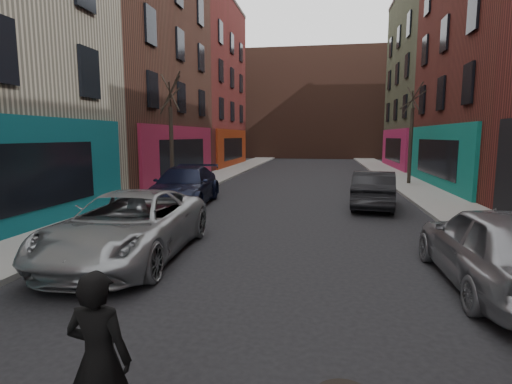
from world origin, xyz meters
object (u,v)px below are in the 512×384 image
(skateboarder, at_px, (99,360))
(parked_right_end, at_px, (374,189))
(tree_left_far, at_px, (171,126))
(parked_right_far, at_px, (497,247))
(parked_left_far, at_px, (129,225))
(parked_left_end, at_px, (184,186))
(tree_right_far, at_px, (412,125))

(skateboarder, bearing_deg, parked_right_end, -106.27)
(tree_left_far, relative_size, parked_right_end, 1.43)
(tree_left_far, xyz_separation_m, parked_right_far, (10.61, -10.74, -2.56))
(parked_left_far, bearing_deg, parked_right_end, 47.56)
(parked_right_far, height_order, skateboarder, skateboarder)
(parked_left_far, xyz_separation_m, parked_right_end, (6.62, 7.99, -0.04))
(tree_left_far, xyz_separation_m, parked_right_end, (9.40, -2.03, -2.63))
(parked_left_far, xyz_separation_m, parked_left_end, (-1.18, 7.23, 0.02))
(parked_left_far, relative_size, parked_right_end, 1.25)
(skateboarder, bearing_deg, parked_left_far, -65.16)
(skateboarder, bearing_deg, parked_right_far, -136.54)
(parked_right_far, bearing_deg, tree_left_far, -46.02)
(skateboarder, bearing_deg, tree_right_far, -107.79)
(skateboarder, bearing_deg, tree_left_far, -70.90)
(tree_right_far, bearing_deg, parked_left_far, -120.98)
(parked_left_far, relative_size, parked_right_far, 1.18)
(parked_left_end, bearing_deg, skateboarder, -78.25)
(tree_left_far, xyz_separation_m, skateboarder, (5.38, -15.67, -2.45))
(parked_left_end, relative_size, skateboarder, 3.36)
(tree_left_far, relative_size, parked_right_far, 1.35)
(parked_right_far, bearing_deg, skateboarder, 42.64)
(parked_left_far, height_order, skateboarder, skateboarder)
(tree_left_far, distance_m, parked_left_far, 10.72)
(tree_left_far, distance_m, skateboarder, 16.75)
(tree_left_far, xyz_separation_m, tree_right_far, (12.40, 6.00, 0.15))
(parked_right_far, bearing_deg, parked_right_end, -82.76)
(parked_right_end, bearing_deg, tree_left_far, -4.56)
(tree_right_far, xyz_separation_m, parked_left_far, (-9.62, -16.02, -2.74))
(tree_right_far, xyz_separation_m, parked_left_end, (-10.80, -8.79, -2.72))
(tree_left_far, distance_m, parked_left_end, 4.12)
(tree_right_far, xyz_separation_m, skateboarder, (-7.02, -21.67, -2.60))
(parked_left_far, distance_m, parked_right_end, 10.37)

